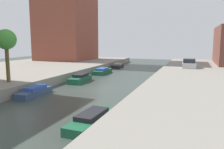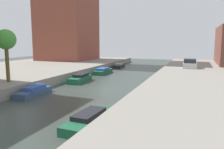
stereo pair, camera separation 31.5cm
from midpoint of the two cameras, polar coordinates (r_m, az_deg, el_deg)
ground_plane at (r=23.21m, az=-4.21°, el=-3.79°), size 84.00×84.00×0.00m
street_tree_2 at (r=23.74m, az=-24.70°, el=7.67°), size 1.90×1.90×4.99m
parked_car at (r=35.63m, az=19.14°, el=2.54°), size 2.03×4.12×1.35m
moored_boat_left_2 at (r=21.83m, az=-18.59°, el=-4.03°), size 1.47×4.15×0.84m
moored_boat_left_3 at (r=27.71m, az=-7.65°, el=-0.99°), size 1.55×4.21×0.97m
moored_boat_left_4 at (r=34.52m, az=-2.00°, el=0.84°), size 1.57×4.60×0.87m
moored_boat_left_5 at (r=42.55m, az=1.94°, el=2.21°), size 1.62×3.76×0.80m
moored_boat_right_2 at (r=13.63m, az=-5.10°, el=-11.09°), size 1.51×4.47×0.79m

